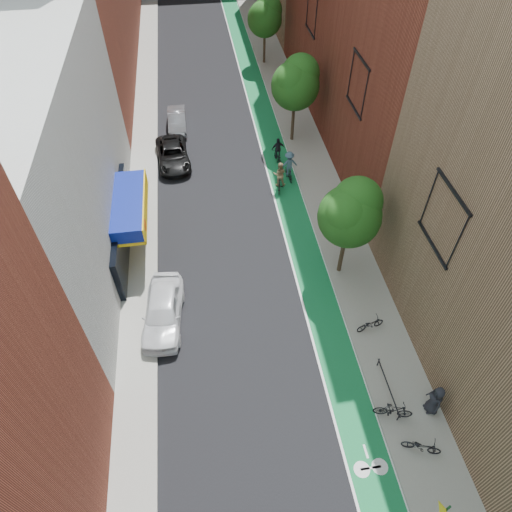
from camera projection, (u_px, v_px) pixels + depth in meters
name	position (u px, v px, depth m)	size (l,w,h in m)	color
ground	(274.00, 458.00, 19.71)	(160.00, 160.00, 0.00)	black
bike_lane	(268.00, 129.00, 37.61)	(2.00, 68.00, 0.01)	#147430
sidewalk_left	(145.00, 138.00, 36.57)	(2.00, 68.00, 0.15)	gray
sidewalk_right	(297.00, 126.00, 37.81)	(3.00, 68.00, 0.15)	gray
building_left_white	(23.00, 173.00, 23.66)	(8.00, 20.00, 12.00)	silver
tree_near	(351.00, 212.00, 23.61)	(3.40, 3.36, 6.42)	#332619
tree_mid	(296.00, 82.00, 32.87)	(3.55, 3.53, 6.74)	#332619
tree_far	(265.00, 16.00, 42.58)	(3.30, 3.25, 6.21)	#332619
parked_car_white	(163.00, 311.00, 24.01)	(1.98, 4.92, 1.68)	white
parked_car_black	(173.00, 155.00, 33.93)	(2.27, 4.92, 1.37)	black
parked_car_silver	(177.00, 120.00, 37.24)	(1.42, 4.07, 1.34)	gray
cyclist_lane_near	(279.00, 178.00, 31.59)	(1.01, 1.88, 2.17)	black
cyclist_lane_mid	(278.00, 154.00, 33.88)	(1.03, 1.74, 2.02)	black
cyclist_lane_far	(289.00, 166.00, 32.32)	(1.28, 1.51, 2.21)	black
parked_bike_near	(422.00, 446.00, 19.48)	(0.58, 1.67, 0.88)	black
parked_bike_mid	(393.00, 410.00, 20.46)	(0.50, 1.77, 1.06)	black
parked_bike_far	(370.00, 324.00, 23.78)	(0.54, 1.55, 0.82)	black
pedestrian	(435.00, 400.00, 20.39)	(0.91, 0.59, 1.86)	black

